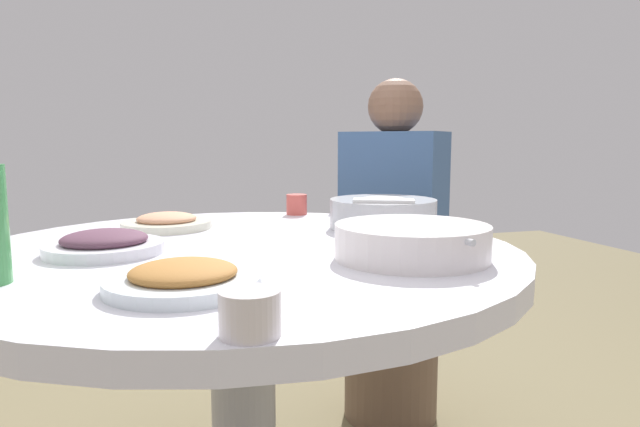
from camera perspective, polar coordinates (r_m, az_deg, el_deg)
The scene contains 10 objects.
round_dining_table at distance 1.23m, azimuth -8.07°, elevation -9.52°, with size 1.19×1.19×0.77m.
rice_bowl at distance 1.45m, azimuth 6.51°, elevation 0.05°, with size 0.28×0.28×0.08m.
soup_bowl at distance 1.08m, azimuth 9.44°, elevation -2.97°, with size 0.30×0.32×0.07m.
dish_eggplant at distance 1.20m, azimuth -21.32°, elevation -2.93°, with size 0.24×0.24×0.05m.
dish_tofu_braise at distance 0.88m, azimuth -13.89°, elevation -6.47°, with size 0.24×0.24×0.04m.
dish_shrimp at distance 1.49m, azimuth -15.52°, elevation -0.86°, with size 0.23×0.23×0.04m.
tea_cup_near at distance 1.71m, azimuth -2.42°, elevation 0.94°, with size 0.06×0.06×0.06m, color #CB5047.
tea_cup_far at distance 0.66m, azimuth -7.25°, elevation -10.16°, with size 0.07×0.07×0.05m, color silver.
stool_for_diner_left at distance 2.09m, azimuth 7.34°, elevation -14.30°, with size 0.34×0.34×0.45m, color brown.
diner_left at distance 1.96m, azimuth 7.60°, elevation 0.67°, with size 0.47×0.47×0.76m.
Camera 1 is at (-0.18, -1.16, 1.00)m, focal length 31.03 mm.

